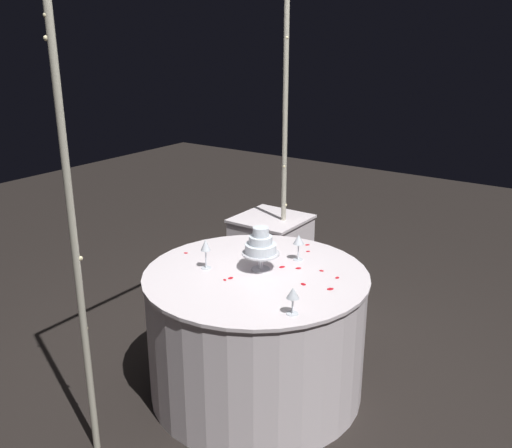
# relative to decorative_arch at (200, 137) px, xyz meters

# --- Properties ---
(ground_plane) EXTENTS (12.00, 12.00, 0.00)m
(ground_plane) POSITION_rel_decorative_arch_xyz_m (0.00, -0.40, -1.54)
(ground_plane) COLOR black
(decorative_arch) EXTENTS (1.89, 0.06, 2.42)m
(decorative_arch) POSITION_rel_decorative_arch_xyz_m (0.00, 0.00, 0.00)
(decorative_arch) COLOR #B7B29E
(decorative_arch) RESTS_ON ground
(main_table) EXTENTS (1.32, 1.32, 0.79)m
(main_table) POSITION_rel_decorative_arch_xyz_m (0.00, -0.40, -1.15)
(main_table) COLOR white
(main_table) RESTS_ON ground
(side_table) EXTENTS (0.51, 0.51, 0.78)m
(side_table) POSITION_rel_decorative_arch_xyz_m (0.92, 0.11, -1.15)
(side_table) COLOR white
(side_table) RESTS_ON ground
(tiered_cake) EXTENTS (0.22, 0.22, 0.26)m
(tiered_cake) POSITION_rel_decorative_arch_xyz_m (0.06, -0.39, -0.60)
(tiered_cake) COLOR silver
(tiered_cake) RESTS_ON main_table
(wine_glass_0) EXTENTS (0.07, 0.07, 0.16)m
(wine_glass_0) POSITION_rel_decorative_arch_xyz_m (0.31, -0.49, -0.63)
(wine_glass_0) COLOR silver
(wine_glass_0) RESTS_ON main_table
(wine_glass_1) EXTENTS (0.06, 0.06, 0.18)m
(wine_glass_1) POSITION_rel_decorative_arch_xyz_m (-0.11, -0.11, -0.62)
(wine_glass_1) COLOR silver
(wine_glass_1) RESTS_ON main_table
(wine_glass_2) EXTENTS (0.06, 0.06, 0.14)m
(wine_glass_2) POSITION_rel_decorative_arch_xyz_m (-0.31, -0.83, -0.65)
(wine_glass_2) COLOR silver
(wine_glass_2) RESTS_ON main_table
(rose_petal_0) EXTENTS (0.02, 0.03, 0.00)m
(rose_petal_0) POSITION_rel_decorative_arch_xyz_m (0.29, -0.26, -0.75)
(rose_petal_0) COLOR red
(rose_petal_0) RESTS_ON main_table
(rose_petal_1) EXTENTS (0.02, 0.03, 0.00)m
(rose_petal_1) POSITION_rel_decorative_arch_xyz_m (0.25, -0.69, -0.75)
(rose_petal_1) COLOR red
(rose_petal_1) RESTS_ON main_table
(rose_petal_2) EXTENTS (0.02, 0.03, 0.00)m
(rose_petal_2) POSITION_rel_decorative_arch_xyz_m (-0.18, -0.31, -0.75)
(rose_petal_2) COLOR red
(rose_petal_2) RESTS_ON main_table
(rose_petal_3) EXTENTS (0.04, 0.04, 0.00)m
(rose_petal_3) POSITION_rel_decorative_arch_xyz_m (0.02, -0.70, -0.75)
(rose_petal_3) COLOR red
(rose_petal_3) RESTS_ON main_table
(rose_petal_4) EXTENTS (0.03, 0.03, 0.00)m
(rose_petal_4) POSITION_rel_decorative_arch_xyz_m (0.47, -0.47, -0.75)
(rose_petal_4) COLOR red
(rose_petal_4) RESTS_ON main_table
(rose_petal_5) EXTENTS (0.04, 0.03, 0.00)m
(rose_petal_5) POSITION_rel_decorative_arch_xyz_m (-0.14, -0.32, -0.75)
(rose_petal_5) COLOR red
(rose_petal_5) RESTS_ON main_table
(rose_petal_6) EXTENTS (0.02, 0.03, 0.00)m
(rose_petal_6) POSITION_rel_decorative_arch_xyz_m (-0.00, 0.15, -0.75)
(rose_petal_6) COLOR red
(rose_petal_6) RESTS_ON main_table
(rose_petal_7) EXTENTS (0.04, 0.04, 0.00)m
(rose_petal_7) POSITION_rel_decorative_arch_xyz_m (0.20, -0.56, -0.75)
(rose_petal_7) COLOR red
(rose_petal_7) RESTS_ON main_table
(rose_petal_8) EXTENTS (0.03, 0.02, 0.00)m
(rose_petal_8) POSITION_rel_decorative_arch_xyz_m (0.21, -0.81, -0.75)
(rose_petal_8) COLOR red
(rose_petal_8) RESTS_ON main_table
(rose_petal_9) EXTENTS (0.04, 0.04, 0.00)m
(rose_petal_9) POSITION_rel_decorative_arch_xyz_m (0.57, -0.41, -0.75)
(rose_petal_9) COLOR red
(rose_petal_9) RESTS_ON main_table
(rose_petal_10) EXTENTS (0.05, 0.04, 0.00)m
(rose_petal_10) POSITION_rel_decorative_arch_xyz_m (0.16, -0.47, -0.75)
(rose_petal_10) COLOR red
(rose_petal_10) RESTS_ON main_table
(rose_petal_11) EXTENTS (0.05, 0.04, 0.00)m
(rose_petal_11) POSITION_rel_decorative_arch_xyz_m (0.05, -0.85, -0.75)
(rose_petal_11) COLOR red
(rose_petal_11) RESTS_ON main_table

